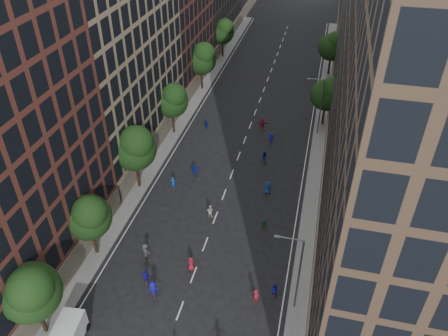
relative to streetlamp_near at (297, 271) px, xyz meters
The scene contains 32 objects.
ground 30.30m from the streetlamp_near, 110.32° to the left, with size 240.00×240.00×0.00m, color black.
sidewalk_left 42.27m from the streetlamp_near, 122.21° to the left, with size 4.00×105.00×0.15m, color slate.
sidewalk_right 35.90m from the streetlamp_near, 87.37° to the left, with size 4.00×105.00×0.15m, color slate.
bldg_left_b 39.13m from the streetlamp_near, 141.93° to the left, with size 14.00×26.00×34.00m, color #958162.
bldg_left_c 55.29m from the streetlamp_near, 122.56° to the left, with size 14.00×20.00×28.00m, color #5B2C22.
bldg_right_a 15.75m from the streetlamp_near, 19.17° to the left, with size 14.00×30.00×36.00m, color #493627.
bldg_right_b 35.03m from the streetlamp_near, 74.90° to the left, with size 14.00×28.00×33.00m, color #5D564D.
tree_left_0 22.89m from the streetlamp_near, 159.12° to the right, with size 5.20×5.20×8.83m.
tree_left_1 21.47m from the streetlamp_near, behind, with size 4.80×4.80×8.21m.
tree_left_2 25.48m from the streetlamp_near, 147.07° to the left, with size 5.60×5.60×9.45m.
tree_left_3 35.12m from the streetlamp_near, 127.52° to the left, with size 5.00×5.00×8.58m.
tree_left_4 48.78m from the streetlamp_near, 115.99° to the left, with size 5.40×5.40×9.08m.
tree_left_5 63.57m from the streetlamp_near, 109.66° to the left, with size 4.80×4.80×8.33m.
tree_right_a 35.87m from the streetlamp_near, 88.38° to the left, with size 5.00×5.00×8.39m.
tree_right_b 55.86m from the streetlamp_near, 88.95° to the left, with size 5.20×5.20×8.83m.
streetlamp_near is the anchor object (origin of this frame).
streetlamp_far 33.00m from the streetlamp_near, 90.00° to the left, with size 2.64×0.22×9.06m.
skater_2 4.87m from the streetlamp_near, 152.75° to the left, with size 0.76×0.59×1.55m, color #1815B0.
skater_3 14.20m from the streetlamp_near, behind, with size 1.24×0.71×1.91m, color #14139E.
skater_4 15.39m from the streetlamp_near, behind, with size 0.96×0.40×1.65m, color #1F15B1.
skater_6 11.83m from the streetlamp_near, 168.80° to the left, with size 0.82×0.53×1.67m, color maroon.
skater_7 5.53m from the streetlamp_near, behind, with size 0.65×0.43×1.78m, color maroon.
skater_8 15.85m from the streetlamp_near, 136.23° to the left, with size 0.82×0.64×1.69m, color silver.
skater_9 16.90m from the streetlamp_near, behind, with size 1.11×0.64×1.73m, color #3E3E43.
skater_10 11.49m from the streetlamp_near, 114.40° to the left, with size 0.91×0.38×1.55m, color #1A5936.
skater_11 23.93m from the streetlamp_near, 130.15° to the left, with size 1.61×0.51×1.74m, color #152AAA.
skater_12 17.83m from the streetlamp_near, 106.85° to the left, with size 0.86×0.56×1.77m, color navy.
skater_13 22.83m from the streetlamp_near, 139.49° to the left, with size 0.69×0.45×1.89m, color #1341A1.
skater_14 24.40m from the streetlamp_near, 105.84° to the left, with size 0.90×0.70×1.84m, color navy.
skater_15 29.43m from the streetlamp_near, 102.67° to the left, with size 1.15×0.66×1.78m, color #12179A.
skater_16 34.93m from the streetlamp_near, 119.27° to the left, with size 0.94×0.39×1.60m, color #122098.
skater_17 33.52m from the streetlamp_near, 104.53° to the left, with size 1.78×0.57×1.92m, color #AB1C3C.
Camera 1 is at (10.18, -15.07, 35.67)m, focal length 35.00 mm.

